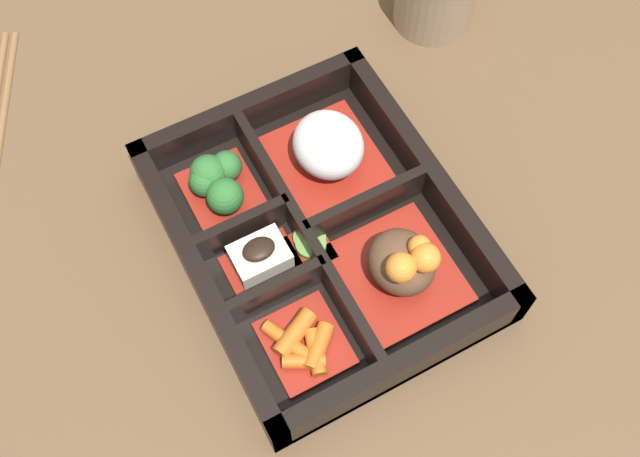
{
  "coord_description": "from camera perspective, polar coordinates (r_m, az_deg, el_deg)",
  "views": [
    {
      "loc": [
        0.23,
        -0.12,
        0.55
      ],
      "look_at": [
        0.0,
        0.0,
        0.03
      ],
      "focal_mm": 42.0,
      "sensor_mm": 36.0,
      "label": 1
    }
  ],
  "objects": [
    {
      "name": "bento_base",
      "position": [
        0.6,
        0.0,
        -0.86
      ],
      "size": [
        0.26,
        0.21,
        0.01
      ],
      "color": "black",
      "rests_on": "ground_plane"
    },
    {
      "name": "bowl_pickles",
      "position": [
        0.59,
        -0.8,
        -1.3
      ],
      "size": [
        0.04,
        0.03,
        0.01
      ],
      "color": "maroon",
      "rests_on": "bento_base"
    },
    {
      "name": "bowl_greens",
      "position": [
        0.61,
        -7.84,
        3.49
      ],
      "size": [
        0.07,
        0.06,
        0.04
      ],
      "color": "maroon",
      "rests_on": "bento_base"
    },
    {
      "name": "bento_rim",
      "position": [
        0.59,
        -0.29,
        -0.3
      ],
      "size": [
        0.26,
        0.21,
        0.04
      ],
      "color": "black",
      "rests_on": "ground_plane"
    },
    {
      "name": "bowl_carrots",
      "position": [
        0.56,
        -1.22,
        -8.82
      ],
      "size": [
        0.06,
        0.06,
        0.02
      ],
      "color": "maroon",
      "rests_on": "bento_base"
    },
    {
      "name": "bowl_tofu",
      "position": [
        0.58,
        -4.5,
        -2.41
      ],
      "size": [
        0.04,
        0.06,
        0.03
      ],
      "color": "maroon",
      "rests_on": "bento_base"
    },
    {
      "name": "bowl_stew",
      "position": [
        0.57,
        6.34,
        -2.74
      ],
      "size": [
        0.1,
        0.08,
        0.06
      ],
      "color": "maroon",
      "rests_on": "bento_base"
    },
    {
      "name": "bowl_rice",
      "position": [
        0.61,
        0.63,
        6.13
      ],
      "size": [
        0.1,
        0.08,
        0.05
      ],
      "color": "maroon",
      "rests_on": "bento_base"
    },
    {
      "name": "ground_plane",
      "position": [
        0.61,
        0.0,
        -1.07
      ],
      "size": [
        3.0,
        3.0,
        0.0
      ],
      "primitive_type": "plane",
      "color": "brown"
    }
  ]
}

